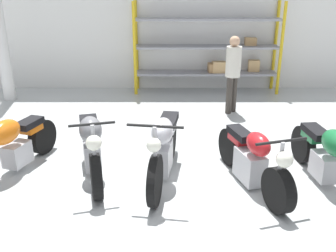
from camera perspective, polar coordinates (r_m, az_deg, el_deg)
name	(u,v)px	position (r m, az deg, el deg)	size (l,w,h in m)	color
ground_plane	(168,181)	(5.43, 0.00, -8.45)	(30.00, 30.00, 0.00)	#B2B7B7
back_wall	(168,19)	(9.92, -0.01, 15.99)	(30.00, 0.08, 3.60)	white
shelving_rack	(211,49)	(9.71, 6.54, 11.53)	(3.68, 0.63, 2.26)	gold
motorcycle_orange	(13,145)	(5.98, -22.56, -2.74)	(0.85, 1.91, 0.97)	black
motorcycle_grey	(91,144)	(5.57, -11.58, -2.77)	(0.78, 2.03, 1.04)	black
motorcycle_silver	(164,146)	(5.31, -0.65, -3.13)	(0.69, 2.07, 1.07)	black
motorcycle_red	(252,160)	(5.30, 12.72, -5.01)	(0.85, 1.90, 0.94)	black
motorcycle_green	(328,157)	(5.59, 23.25, -4.38)	(0.63, 2.09, 0.98)	black
person_browsing	(233,69)	(8.11, 9.88, 8.60)	(0.45, 0.45, 1.65)	#38332D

